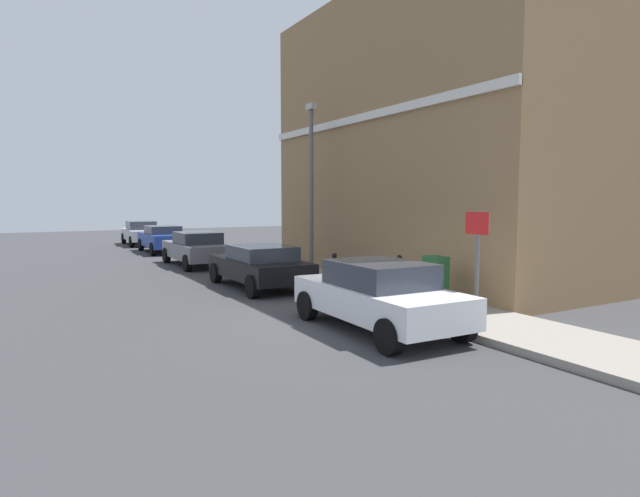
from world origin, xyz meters
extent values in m
plane|color=#38383A|center=(0.00, 0.00, 0.00)|extent=(80.00, 80.00, 0.00)
cube|color=gray|center=(2.09, 6.00, 0.07)|extent=(2.21, 30.00, 0.15)
cube|color=olive|center=(7.04, 4.05, 4.71)|extent=(7.68, 12.10, 9.43)
cube|color=silver|center=(3.16, 4.05, 5.24)|extent=(0.12, 12.10, 0.24)
cube|color=silver|center=(-0.05, -1.32, 0.62)|extent=(1.84, 4.17, 0.60)
cube|color=#2D333D|center=(-0.05, -1.37, 1.15)|extent=(1.59, 2.03, 0.51)
cylinder|color=black|center=(-0.86, 0.22, 0.32)|extent=(0.23, 0.64, 0.64)
cylinder|color=black|center=(0.81, 0.19, 0.32)|extent=(0.23, 0.64, 0.64)
cylinder|color=black|center=(-0.91, -2.83, 0.32)|extent=(0.23, 0.64, 0.64)
cylinder|color=black|center=(0.76, -2.85, 0.32)|extent=(0.23, 0.64, 0.64)
cube|color=black|center=(-0.09, 4.76, 0.60)|extent=(1.81, 4.22, 0.56)
cube|color=#2D333D|center=(-0.09, 4.52, 1.08)|extent=(1.59, 1.99, 0.44)
cylinder|color=black|center=(-0.94, 6.33, 0.32)|extent=(0.22, 0.64, 0.64)
cylinder|color=black|center=(0.76, 6.32, 0.32)|extent=(0.22, 0.64, 0.64)
cylinder|color=black|center=(-0.95, 3.20, 0.32)|extent=(0.22, 0.64, 0.64)
cylinder|color=black|center=(0.76, 3.20, 0.32)|extent=(0.22, 0.64, 0.64)
cube|color=slate|center=(-0.18, 11.04, 0.62)|extent=(1.78, 4.31, 0.61)
cube|color=#2D333D|center=(-0.18, 10.85, 1.14)|extent=(1.56, 1.90, 0.47)
cylinder|color=black|center=(-1.02, 12.64, 0.32)|extent=(0.22, 0.64, 0.64)
cylinder|color=black|center=(0.64, 12.65, 0.32)|extent=(0.22, 0.64, 0.64)
cylinder|color=black|center=(-1.01, 9.43, 0.32)|extent=(0.22, 0.64, 0.64)
cylinder|color=black|center=(0.65, 9.44, 0.32)|extent=(0.22, 0.64, 0.64)
cube|color=navy|center=(-0.10, 17.30, 0.64)|extent=(1.74, 4.16, 0.65)
cube|color=#2D333D|center=(-0.10, 17.18, 1.16)|extent=(1.52, 1.89, 0.42)
cylinder|color=black|center=(-0.89, 18.83, 0.32)|extent=(0.22, 0.64, 0.64)
cylinder|color=black|center=(0.72, 18.82, 0.32)|extent=(0.22, 0.64, 0.64)
cylinder|color=black|center=(-0.91, 15.79, 0.32)|extent=(0.22, 0.64, 0.64)
cylinder|color=black|center=(0.70, 15.77, 0.32)|extent=(0.22, 0.64, 0.64)
cube|color=#B7B7BC|center=(-0.14, 22.56, 0.62)|extent=(1.82, 4.31, 0.61)
cube|color=#2D333D|center=(-0.14, 22.60, 1.16)|extent=(1.55, 1.89, 0.51)
cylinder|color=black|center=(-0.90, 24.17, 0.32)|extent=(0.24, 0.65, 0.64)
cylinder|color=black|center=(0.70, 24.13, 0.32)|extent=(0.24, 0.65, 0.64)
cylinder|color=black|center=(-0.98, 21.00, 0.32)|extent=(0.24, 0.65, 0.64)
cylinder|color=black|center=(0.62, 20.96, 0.32)|extent=(0.24, 0.65, 0.64)
cube|color=#1E4C28|center=(2.37, -0.32, 0.72)|extent=(0.40, 0.55, 1.15)
cube|color=#333333|center=(2.37, -0.32, 0.19)|extent=(0.46, 0.61, 0.08)
cylinder|color=black|center=(2.47, 1.21, 0.62)|extent=(0.12, 0.12, 0.95)
sphere|color=black|center=(2.47, 1.21, 1.12)|extent=(0.14, 0.14, 0.14)
cylinder|color=black|center=(1.24, 2.54, 0.62)|extent=(0.12, 0.12, 0.95)
sphere|color=black|center=(1.24, 2.54, 1.12)|extent=(0.14, 0.14, 0.14)
cylinder|color=#59595B|center=(1.46, -2.52, 1.30)|extent=(0.08, 0.08, 2.30)
cube|color=white|center=(1.44, -2.52, 2.20)|extent=(0.03, 0.56, 0.40)
cube|color=red|center=(1.43, -2.52, 2.20)|extent=(0.01, 0.60, 0.44)
cylinder|color=#59595B|center=(2.29, 5.81, 2.90)|extent=(0.14, 0.14, 5.50)
cube|color=#A5A599|center=(2.29, 5.81, 5.77)|extent=(0.20, 0.44, 0.20)
camera|label=1|loc=(-6.28, -9.91, 2.64)|focal=29.49mm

